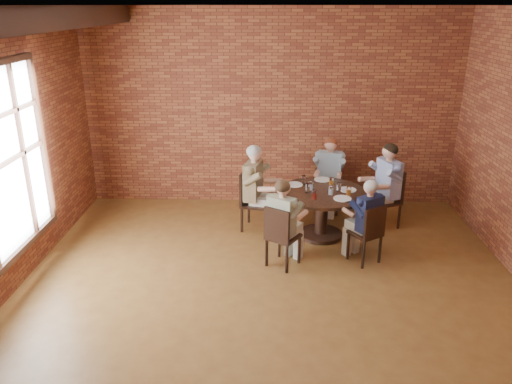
{
  "coord_description": "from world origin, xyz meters",
  "views": [
    {
      "loc": [
        -0.04,
        -5.12,
        3.42
      ],
      "look_at": [
        -0.2,
        1.0,
        1.11
      ],
      "focal_mm": 35.0,
      "sensor_mm": 36.0,
      "label": 1
    }
  ],
  "objects_px": {
    "chair_d": "(280,235)",
    "chair_b": "(329,182)",
    "dining_table": "(322,205)",
    "diner_a": "(384,186)",
    "chair_c": "(251,198)",
    "diner_e": "(366,221)",
    "diner_c": "(257,188)",
    "diner_d": "(284,223)",
    "smartphone": "(346,200)",
    "chair_a": "(388,195)",
    "chair_e": "(369,232)",
    "diner_b": "(329,176)"
  },
  "relations": [
    {
      "from": "diner_c",
      "to": "diner_d",
      "type": "xyz_separation_m",
      "value": [
        0.39,
        -1.19,
        -0.06
      ]
    },
    {
      "from": "diner_b",
      "to": "diner_d",
      "type": "bearing_deg",
      "value": -101.35
    },
    {
      "from": "chair_b",
      "to": "chair_e",
      "type": "distance_m",
      "value": 1.98
    },
    {
      "from": "diner_d",
      "to": "smartphone",
      "type": "distance_m",
      "value": 1.09
    },
    {
      "from": "chair_d",
      "to": "diner_e",
      "type": "relative_size",
      "value": 0.73
    },
    {
      "from": "diner_a",
      "to": "diner_c",
      "type": "xyz_separation_m",
      "value": [
        -2.04,
        -0.16,
        0.0
      ]
    },
    {
      "from": "diner_a",
      "to": "chair_c",
      "type": "xyz_separation_m",
      "value": [
        -2.13,
        -0.14,
        -0.17
      ]
    },
    {
      "from": "diner_c",
      "to": "diner_d",
      "type": "bearing_deg",
      "value": -147.53
    },
    {
      "from": "chair_d",
      "to": "chair_b",
      "type": "bearing_deg",
      "value": -79.44
    },
    {
      "from": "diner_a",
      "to": "diner_c",
      "type": "height_order",
      "value": "diner_c"
    },
    {
      "from": "chair_c",
      "to": "diner_e",
      "type": "height_order",
      "value": "diner_e"
    },
    {
      "from": "chair_b",
      "to": "smartphone",
      "type": "distance_m",
      "value": 1.48
    },
    {
      "from": "diner_b",
      "to": "diner_d",
      "type": "distance_m",
      "value": 2.12
    },
    {
      "from": "chair_a",
      "to": "diner_d",
      "type": "distance_m",
      "value": 2.22
    },
    {
      "from": "chair_b",
      "to": "diner_e",
      "type": "distance_m",
      "value": 1.92
    },
    {
      "from": "diner_c",
      "to": "smartphone",
      "type": "distance_m",
      "value": 1.44
    },
    {
      "from": "chair_b",
      "to": "diner_d",
      "type": "distance_m",
      "value": 2.2
    },
    {
      "from": "chair_d",
      "to": "diner_e",
      "type": "xyz_separation_m",
      "value": [
        1.18,
        0.2,
        0.12
      ]
    },
    {
      "from": "dining_table",
      "to": "diner_d",
      "type": "bearing_deg",
      "value": -123.46
    },
    {
      "from": "diner_a",
      "to": "chair_d",
      "type": "xyz_separation_m",
      "value": [
        -1.69,
        -1.41,
        -0.2
      ]
    },
    {
      "from": "diner_b",
      "to": "chair_e",
      "type": "relative_size",
      "value": 1.5
    },
    {
      "from": "dining_table",
      "to": "chair_a",
      "type": "distance_m",
      "value": 1.2
    },
    {
      "from": "diner_b",
      "to": "diner_c",
      "type": "bearing_deg",
      "value": -136.47
    },
    {
      "from": "chair_d",
      "to": "smartphone",
      "type": "xyz_separation_m",
      "value": [
        0.96,
        0.64,
        0.27
      ]
    },
    {
      "from": "diner_b",
      "to": "chair_d",
      "type": "height_order",
      "value": "diner_b"
    },
    {
      "from": "diner_c",
      "to": "chair_d",
      "type": "xyz_separation_m",
      "value": [
        0.35,
        -1.25,
        -0.2
      ]
    },
    {
      "from": "dining_table",
      "to": "chair_a",
      "type": "height_order",
      "value": "chair_a"
    },
    {
      "from": "diner_c",
      "to": "chair_d",
      "type": "bearing_deg",
      "value": -150.11
    },
    {
      "from": "chair_c",
      "to": "diner_d",
      "type": "relative_size",
      "value": 0.77
    },
    {
      "from": "chair_c",
      "to": "chair_e",
      "type": "relative_size",
      "value": 1.1
    },
    {
      "from": "diner_c",
      "to": "smartphone",
      "type": "height_order",
      "value": "diner_c"
    },
    {
      "from": "chair_c",
      "to": "chair_d",
      "type": "distance_m",
      "value": 1.35
    },
    {
      "from": "chair_d",
      "to": "dining_table",
      "type": "bearing_deg",
      "value": -90.0
    },
    {
      "from": "diner_d",
      "to": "diner_b",
      "type": "bearing_deg",
      "value": -79.51
    },
    {
      "from": "dining_table",
      "to": "diner_c",
      "type": "xyz_separation_m",
      "value": [
        -1.01,
        0.26,
        0.16
      ]
    },
    {
      "from": "chair_b",
      "to": "chair_c",
      "type": "relative_size",
      "value": 0.96
    },
    {
      "from": "diner_b",
      "to": "chair_b",
      "type": "bearing_deg",
      "value": 90.0
    },
    {
      "from": "diner_d",
      "to": "chair_e",
      "type": "xyz_separation_m",
      "value": [
        1.18,
        0.08,
        -0.15
      ]
    },
    {
      "from": "diner_c",
      "to": "diner_e",
      "type": "relative_size",
      "value": 1.14
    },
    {
      "from": "chair_c",
      "to": "diner_c",
      "type": "bearing_deg",
      "value": -90.0
    },
    {
      "from": "diner_a",
      "to": "diner_c",
      "type": "relative_size",
      "value": 1.0
    },
    {
      "from": "smartphone",
      "to": "chair_b",
      "type": "bearing_deg",
      "value": 78.12
    },
    {
      "from": "chair_b",
      "to": "diner_a",
      "type": "bearing_deg",
      "value": -28.48
    },
    {
      "from": "diner_b",
      "to": "diner_d",
      "type": "relative_size",
      "value": 1.05
    },
    {
      "from": "chair_a",
      "to": "chair_c",
      "type": "bearing_deg",
      "value": -107.64
    },
    {
      "from": "chair_e",
      "to": "diner_b",
      "type": "bearing_deg",
      "value": -112.61
    },
    {
      "from": "diner_b",
      "to": "diner_e",
      "type": "xyz_separation_m",
      "value": [
        0.32,
        -1.81,
        -0.05
      ]
    },
    {
      "from": "chair_b",
      "to": "diner_b",
      "type": "bearing_deg",
      "value": -90.0
    },
    {
      "from": "chair_b",
      "to": "diner_e",
      "type": "xyz_separation_m",
      "value": [
        0.3,
        -1.89,
        0.1
      ]
    },
    {
      "from": "dining_table",
      "to": "chair_b",
      "type": "xyz_separation_m",
      "value": [
        0.23,
        1.1,
        -0.02
      ]
    }
  ]
}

